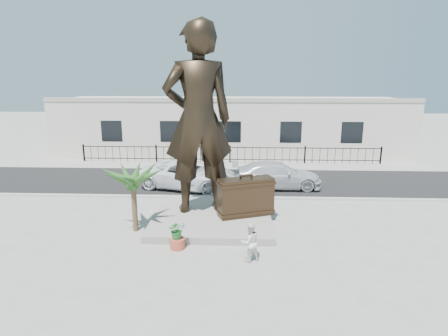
{
  "coord_description": "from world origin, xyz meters",
  "views": [
    {
      "loc": [
        0.67,
        -14.27,
        6.39
      ],
      "look_at": [
        0.0,
        2.0,
        2.3
      ],
      "focal_mm": 30.0,
      "sensor_mm": 36.0,
      "label": 1
    }
  ],
  "objects_px": {
    "statue": "(198,120)",
    "suitcase": "(246,197)",
    "tourist": "(250,242)",
    "car_white": "(190,175)"
  },
  "relations": [
    {
      "from": "tourist",
      "to": "suitcase",
      "type": "bearing_deg",
      "value": -110.96
    },
    {
      "from": "statue",
      "to": "tourist",
      "type": "relative_size",
      "value": 5.82
    },
    {
      "from": "tourist",
      "to": "statue",
      "type": "bearing_deg",
      "value": -85.02
    },
    {
      "from": "tourist",
      "to": "car_white",
      "type": "height_order",
      "value": "car_white"
    },
    {
      "from": "suitcase",
      "to": "car_white",
      "type": "height_order",
      "value": "suitcase"
    },
    {
      "from": "tourist",
      "to": "car_white",
      "type": "xyz_separation_m",
      "value": [
        -3.23,
        8.56,
        0.08
      ]
    },
    {
      "from": "suitcase",
      "to": "car_white",
      "type": "distance_m",
      "value": 5.86
    },
    {
      "from": "statue",
      "to": "suitcase",
      "type": "xyz_separation_m",
      "value": [
        2.12,
        -0.65,
        -3.32
      ]
    },
    {
      "from": "suitcase",
      "to": "car_white",
      "type": "xyz_separation_m",
      "value": [
        -3.14,
        4.94,
        -0.35
      ]
    },
    {
      "from": "tourist",
      "to": "car_white",
      "type": "relative_size",
      "value": 0.25
    }
  ]
}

